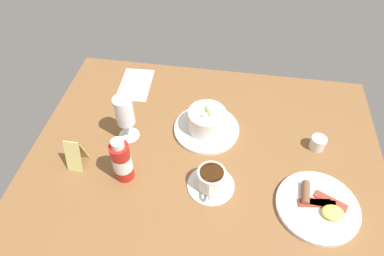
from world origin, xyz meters
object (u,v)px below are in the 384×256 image
wine_glass (125,113)px  sauce_bottle_red (122,161)px  porridge_bowl (207,122)px  cutlery_setting (135,85)px  menu_card (75,153)px  coffee_cup (211,180)px  creamer_jug (318,143)px  breakfast_plate (318,206)px

wine_glass → sauce_bottle_red: 16.17cm
porridge_bowl → cutlery_setting: size_ratio=1.15×
cutlery_setting → menu_card: menu_card is taller
coffee_cup → wine_glass: size_ratio=0.84×
sauce_bottle_red → menu_card: size_ratio=1.53×
creamer_jug → breakfast_plate: 22.19cm
creamer_jug → breakfast_plate: bearing=85.8°
creamer_jug → cutlery_setting: bearing=-17.4°
menu_card → breakfast_plate: bearing=176.4°
wine_glass → breakfast_plate: 62.25cm
wine_glass → breakfast_plate: bearing=163.2°
coffee_cup → menu_card: size_ratio=1.33×
menu_card → creamer_jug: bearing=-166.3°
cutlery_setting → coffee_cup: coffee_cup is taller
porridge_bowl → wine_glass: bearing=14.0°
breakfast_plate → menu_card: bearing=-3.6°
wine_glass → sauce_bottle_red: size_ratio=1.03×
cutlery_setting → coffee_cup: (-33.69, 39.94, 2.82)cm
creamer_jug → wine_glass: (60.49, 4.28, 8.25)cm
coffee_cup → menu_card: menu_card is taller
cutlery_setting → wine_glass: size_ratio=1.15×
coffee_cup → menu_card: bearing=-2.5°
porridge_bowl → wine_glass: wine_glass is taller
porridge_bowl → breakfast_plate: bearing=144.8°
creamer_jug → sauce_bottle_red: size_ratio=0.36×
sauce_bottle_red → breakfast_plate: size_ratio=0.69×
sauce_bottle_red → breakfast_plate: bearing=177.6°
porridge_bowl → coffee_cup: porridge_bowl is taller
breakfast_plate → cutlery_setting: bearing=-33.7°
porridge_bowl → breakfast_plate: 41.72cm
porridge_bowl → sauce_bottle_red: bearing=45.1°
breakfast_plate → porridge_bowl: bearing=-35.2°
creamer_jug → menu_card: menu_card is taller
creamer_jug → sauce_bottle_red: 60.70cm
coffee_cup → cutlery_setting: bearing=-49.8°
sauce_bottle_red → menu_card: (15.34, -2.07, -2.01)cm
porridge_bowl → sauce_bottle_red: (21.58, 21.66, 3.30)cm
porridge_bowl → creamer_jug: 35.70cm
cutlery_setting → breakfast_plate: breakfast_plate is taller
cutlery_setting → wine_glass: wine_glass is taller
porridge_bowl → creamer_jug: size_ratio=3.79×
wine_glass → breakfast_plate: (-58.88, 17.81, -9.57)cm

